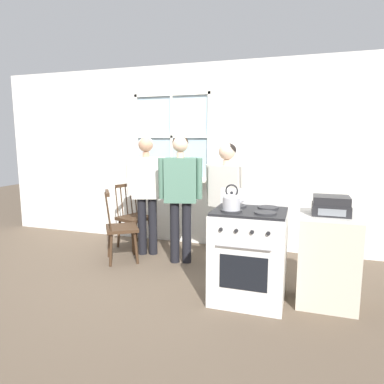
# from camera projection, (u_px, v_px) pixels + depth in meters

# --- Properties ---
(ground_plane) EXTENTS (16.00, 16.00, 0.00)m
(ground_plane) POSITION_uv_depth(u_px,v_px,m) (147.00, 274.00, 4.12)
(ground_plane) COLOR brown
(wall_back) EXTENTS (6.40, 0.16, 2.70)m
(wall_back) POSITION_uv_depth(u_px,v_px,m) (185.00, 158.00, 5.22)
(wall_back) COLOR silver
(wall_back) RESTS_ON ground_plane
(chair_by_window) EXTENTS (0.53, 0.54, 0.95)m
(chair_by_window) POSITION_uv_depth(u_px,v_px,m) (133.00, 218.00, 5.12)
(chair_by_window) COLOR #3D2819
(chair_by_window) RESTS_ON ground_plane
(chair_near_wall) EXTENTS (0.57, 0.57, 0.95)m
(chair_near_wall) POSITION_uv_depth(u_px,v_px,m) (120.00, 228.00, 4.52)
(chair_near_wall) COLOR #3D2819
(chair_near_wall) RESTS_ON ground_plane
(person_elderly_left) EXTENTS (0.55, 0.32, 1.63)m
(person_elderly_left) POSITION_uv_depth(u_px,v_px,m) (147.00, 185.00, 4.70)
(person_elderly_left) COLOR black
(person_elderly_left) RESTS_ON ground_plane
(person_teen_center) EXTENTS (0.57, 0.31, 1.64)m
(person_teen_center) POSITION_uv_depth(u_px,v_px,m) (180.00, 187.00, 4.37)
(person_teen_center) COLOR black
(person_teen_center) RESTS_ON ground_plane
(person_adult_right) EXTENTS (0.58, 0.32, 1.56)m
(person_adult_right) POSITION_uv_depth(u_px,v_px,m) (226.00, 191.00, 4.34)
(person_adult_right) COLOR #384766
(person_adult_right) RESTS_ON ground_plane
(stove) EXTENTS (0.71, 0.68, 1.08)m
(stove) POSITION_uv_depth(u_px,v_px,m) (249.00, 254.00, 3.42)
(stove) COLOR white
(stove) RESTS_ON ground_plane
(kettle) EXTENTS (0.21, 0.17, 0.25)m
(kettle) POSITION_uv_depth(u_px,v_px,m) (232.00, 201.00, 3.26)
(kettle) COLOR #B7B7BC
(kettle) RESTS_ON stove
(potted_plant) EXTENTS (0.11, 0.12, 0.35)m
(potted_plant) POSITION_uv_depth(u_px,v_px,m) (177.00, 173.00, 5.20)
(potted_plant) COLOR beige
(potted_plant) RESTS_ON wall_back
(side_counter) EXTENTS (0.55, 0.50, 0.90)m
(side_counter) POSITION_uv_depth(u_px,v_px,m) (327.00, 259.00, 3.33)
(side_counter) COLOR beige
(side_counter) RESTS_ON ground_plane
(stereo) EXTENTS (0.34, 0.29, 0.18)m
(stereo) POSITION_uv_depth(u_px,v_px,m) (331.00, 206.00, 3.23)
(stereo) COLOR #232326
(stereo) RESTS_ON side_counter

